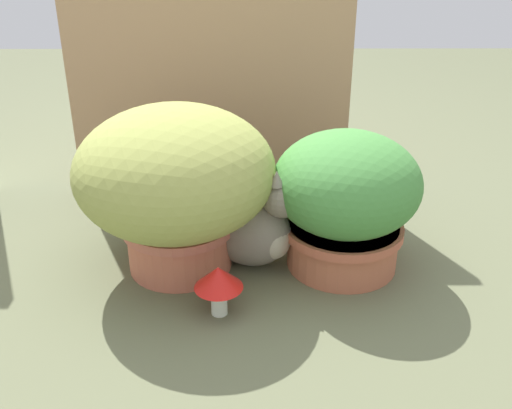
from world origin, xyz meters
The scene contains 6 objects.
ground_plane centered at (0.00, 0.00, 0.00)m, with size 6.00×6.00×0.00m, color #606447.
cardboard_backdrop centered at (-0.04, 0.55, 0.41)m, with size 0.92×0.03×0.82m, color tan.
grass_planter centered at (-0.10, 0.04, 0.25)m, with size 0.51×0.51×0.44m.
leafy_planter centered at (0.34, 0.04, 0.20)m, with size 0.38×0.38×0.38m.
cat centered at (0.09, 0.05, 0.12)m, with size 0.33×0.30×0.32m.
mushroom_ornament_red centered at (0.02, -0.18, 0.09)m, with size 0.12×0.12×0.13m.
Camera 1 is at (0.10, -1.32, 0.85)m, focal length 40.92 mm.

